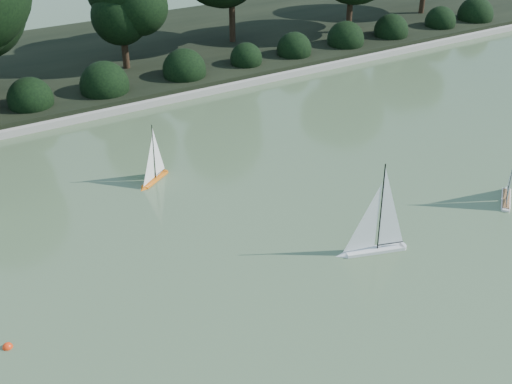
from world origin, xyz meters
TOP-DOWN VIEW (x-y plane):
  - ground at (0.00, 0.00)m, footprint 80.00×80.00m
  - pond_coping at (0.00, 9.00)m, footprint 40.00×0.35m
  - far_bank at (0.00, 13.00)m, footprint 40.00×8.00m
  - shrub_hedge at (0.00, 9.90)m, footprint 29.10×1.10m
  - sailboat_white_a at (1.38, 0.64)m, footprint 1.32×0.59m
  - sailboat_white_b at (4.98, 0.67)m, footprint 0.94×0.80m
  - sailboat_orange at (-0.90, 5.02)m, footprint 0.89×0.65m
  - race_buoy at (-4.69, 1.49)m, footprint 0.15×0.15m

SIDE VIEW (x-z plane):
  - ground at x=0.00m, z-range 0.00..0.00m
  - race_buoy at x=-4.69m, z-range -0.07..0.07m
  - pond_coping at x=0.00m, z-range 0.00..0.18m
  - far_bank at x=0.00m, z-range 0.00..0.30m
  - sailboat_orange at x=-0.90m, z-range -0.46..0.89m
  - sailboat_white_b at x=4.98m, z-range -0.52..0.98m
  - sailboat_white_a at x=1.38m, z-range -0.63..1.20m
  - shrub_hedge at x=0.00m, z-range -0.10..1.00m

